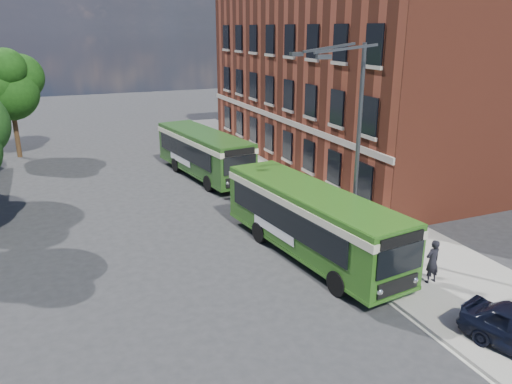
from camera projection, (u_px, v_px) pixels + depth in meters
name	position (u px, v px, depth m)	size (l,w,h in m)	color
ground	(228.00, 251.00, 22.38)	(120.00, 120.00, 0.00)	#2B2B2D
pavement	(289.00, 183.00, 31.93)	(6.00, 48.00, 0.15)	gray
kerb_line	(245.00, 190.00, 30.83)	(0.12, 48.00, 0.01)	beige
brick_office	(353.00, 65.00, 35.84)	(12.10, 26.00, 14.20)	brown
street_lamp	(351.00, 147.00, 20.90)	(2.96, 2.38, 9.00)	#3D4042
bus_stop_sign	(392.00, 236.00, 20.28)	(0.35, 0.08, 2.52)	#3D4042
bus_front	(311.00, 217.00, 21.44)	(3.89, 10.66, 3.02)	#2A5D19
bus_rear	(204.00, 150.00, 33.07)	(4.00, 10.08, 3.02)	#254F1A
pedestrian_a	(432.00, 261.00, 19.12)	(0.64, 0.42, 1.76)	black
pedestrian_b	(344.00, 219.00, 23.66)	(0.73, 0.57, 1.50)	black
tree_right	(10.00, 84.00, 36.97)	(4.87, 4.63, 8.21)	#3C2615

